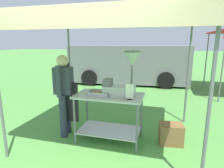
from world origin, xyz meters
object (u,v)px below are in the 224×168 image
donut_cart (109,108)px  van_grey (128,64)px  menu_sign (130,93)px  stall_canopy (110,21)px  donut_fryer (123,79)px  supply_crate (171,134)px  donut_tray (100,94)px  vendor (64,91)px

donut_cart → van_grey: (-0.67, 5.36, 0.24)m
menu_sign → stall_canopy: bearing=144.8°
donut_fryer → van_grey: bearing=99.8°
supply_crate → van_grey: size_ratio=0.09×
van_grey → donut_tray: bearing=-84.7°
donut_fryer → supply_crate: size_ratio=1.74×
menu_sign → van_grey: size_ratio=0.05×
menu_sign → vendor: 1.34m
donut_fryer → stall_canopy: bearing=156.2°
donut_fryer → van_grey: 5.46m
vendor → supply_crate: (2.04, 0.19, -0.71)m
donut_tray → menu_sign: menu_sign is taller
stall_canopy → van_grey: 5.47m
donut_cart → van_grey: van_grey is taller
donut_tray → supply_crate: size_ratio=0.89×
vendor → van_grey: van_grey is taller
menu_sign → donut_cart: bearing=154.8°
stall_canopy → menu_sign: bearing=-35.2°
donut_cart → supply_crate: size_ratio=2.70×
stall_canopy → menu_sign: size_ratio=11.85×
supply_crate → van_grey: bearing=109.2°
stall_canopy → donut_fryer: 1.03m
donut_fryer → donut_cart: bearing=176.6°
stall_canopy → donut_tray: bearing=-138.6°
vendor → menu_sign: bearing=-7.9°
vendor → stall_canopy: bearing=6.9°
donut_tray → donut_fryer: bearing=4.6°
stall_canopy → supply_crate: bearing=4.1°
vendor → donut_fryer: bearing=-0.2°
donut_tray → van_grey: van_grey is taller
donut_tray → donut_fryer: (0.42, 0.03, 0.29)m
stall_canopy → menu_sign: 1.29m
donut_cart → van_grey: size_ratio=0.24×
donut_cart → donut_tray: bearing=-163.5°
van_grey → donut_fryer: bearing=-80.2°
donut_fryer → menu_sign: donut_fryer is taller
stall_canopy → donut_cart: (-0.00, -0.10, -1.56)m
stall_canopy → vendor: bearing=-173.1°
donut_cart → donut_tray: donut_tray is taller
donut_cart → donut_tray: (-0.17, -0.05, 0.28)m
donut_cart → menu_sign: size_ratio=4.71×
donut_fryer → donut_tray: bearing=-175.4°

